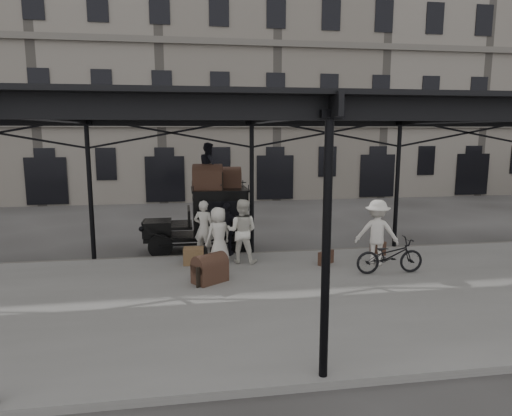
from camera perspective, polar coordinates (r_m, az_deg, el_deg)
The scene contains 18 objects.
ground at distance 13.28m, azimuth 0.78°, elevation -8.40°, with size 120.00×120.00×0.00m, color #383533.
platform at distance 11.40m, azimuth 2.54°, elevation -11.10°, with size 28.00×8.00×0.15m, color slate.
canopy at distance 10.95m, azimuth 2.42°, elevation 12.18°, with size 22.50×9.00×4.74m.
building_frontage at distance 30.66m, azimuth -5.17°, elevation 14.97°, with size 64.00×8.00×14.00m, color slate.
taxi at distance 15.70m, azimuth -5.71°, elevation -1.10°, with size 3.65×1.55×2.18m.
porter_left at distance 14.58m, azimuth -6.53°, elevation -2.55°, with size 0.66×0.43×1.81m, color beige.
porter_midleft at distance 13.79m, azimuth -1.78°, elevation -2.89°, with size 0.95×0.74×1.95m, color silver.
porter_centre at distance 13.90m, azimuth -4.71°, elevation -3.34°, with size 0.83×0.54×1.70m, color beige.
porter_official at distance 14.64m, azimuth -3.64°, elevation -2.65°, with size 1.00×0.42×1.71m, color black.
porter_right at distance 14.06m, azimuth 14.88°, elevation -2.96°, with size 1.26×0.72×1.95m, color silver.
bicycle at distance 13.39m, azimuth 16.36°, elevation -5.73°, with size 0.67×1.92×1.01m, color black.
porter_roof at distance 15.38m, azimuth -5.92°, elevation 5.26°, with size 0.76×0.59×1.55m, color black.
steamer_trunk_roof_near at distance 15.26m, azimuth -6.04°, elevation 3.64°, with size 0.97×0.59×0.71m, color #482C21, non-canonical shape.
steamer_trunk_roof_far at distance 15.77m, azimuth -3.40°, elevation 3.66°, with size 0.81×0.50×0.60m, color #482C21, non-canonical shape.
steamer_trunk_platform at distance 12.22m, azimuth -5.78°, elevation -7.75°, with size 0.88×0.54×0.64m, color #482C21, non-canonical shape.
wicker_hamper at distance 13.90m, azimuth -7.80°, elevation -5.95°, with size 0.60×0.45×0.50m, color olive.
suitcase_upright at distance 15.43m, azimuth 14.99°, elevation -4.72°, with size 0.15×0.60×0.45m, color #482C21.
suitcase_flat at distance 13.94m, azimuth 8.73°, elevation -6.14°, with size 0.60×0.15×0.40m, color #482C21.
Camera 1 is at (-2.18, -12.44, 4.10)m, focal length 32.00 mm.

